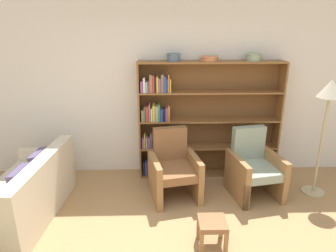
% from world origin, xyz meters
% --- Properties ---
extents(wall_back, '(12.00, 0.06, 2.75)m').
position_xyz_m(wall_back, '(0.00, 2.37, 1.38)').
color(wall_back, silver).
rests_on(wall_back, ground).
extents(bookshelf, '(2.19, 0.30, 1.83)m').
position_xyz_m(bookshelf, '(0.29, 2.20, 0.89)').
color(bookshelf, brown).
rests_on(bookshelf, ground).
extents(bowl_sage, '(0.21, 0.21, 0.11)m').
position_xyz_m(bowl_sage, '(-0.07, 2.18, 1.90)').
color(bowl_sage, slate).
rests_on(bowl_sage, bookshelf).
extents(bowl_cream, '(0.27, 0.27, 0.07)m').
position_xyz_m(bowl_cream, '(0.45, 2.18, 1.87)').
color(bowl_cream, '#C67547').
rests_on(bowl_cream, bookshelf).
extents(bowl_terracotta, '(0.24, 0.24, 0.11)m').
position_xyz_m(bowl_terracotta, '(1.10, 2.18, 1.89)').
color(bowl_terracotta, gray).
rests_on(bowl_terracotta, bookshelf).
extents(couch, '(0.92, 1.74, 0.79)m').
position_xyz_m(couch, '(-1.99, 1.12, 0.29)').
color(couch, beige).
rests_on(couch, ground).
extents(armchair_leather, '(0.77, 0.80, 0.95)m').
position_xyz_m(armchair_leather, '(-0.09, 1.55, 0.41)').
color(armchair_leather, olive).
rests_on(armchair_leather, ground).
extents(armchair_cushioned, '(0.76, 0.79, 0.95)m').
position_xyz_m(armchair_cushioned, '(1.05, 1.55, 0.41)').
color(armchair_cushioned, olive).
rests_on(armchair_cushioned, ground).
extents(floor_lamp, '(0.33, 0.33, 1.67)m').
position_xyz_m(floor_lamp, '(1.96, 1.55, 1.40)').
color(floor_lamp, tan).
rests_on(floor_lamp, ground).
extents(footstool, '(0.30, 0.30, 0.33)m').
position_xyz_m(footstool, '(0.28, 0.47, 0.26)').
color(footstool, olive).
rests_on(footstool, ground).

